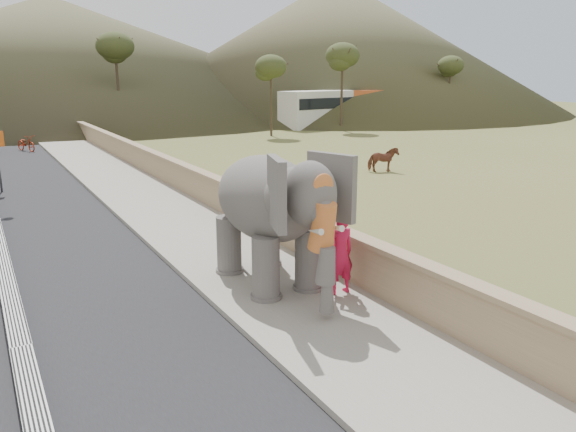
# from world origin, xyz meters

# --- Properties ---
(ground) EXTENTS (160.00, 160.00, 0.00)m
(ground) POSITION_xyz_m (0.00, 0.00, 0.00)
(ground) COLOR olive
(ground) RESTS_ON ground
(walkway) EXTENTS (3.00, 120.00, 0.15)m
(walkway) POSITION_xyz_m (0.00, 10.00, 0.07)
(walkway) COLOR #9E9687
(walkway) RESTS_ON ground
(parapet) EXTENTS (0.30, 120.00, 1.10)m
(parapet) POSITION_xyz_m (1.65, 10.00, 0.55)
(parapet) COLOR tan
(parapet) RESTS_ON ground
(cow) EXTENTS (1.53, 1.04, 1.18)m
(cow) POSITION_xyz_m (11.55, 11.69, 0.59)
(cow) COLOR brown
(cow) RESTS_ON ground
(distant_car) EXTENTS (4.56, 3.17, 1.44)m
(distant_car) POSITION_xyz_m (19.49, 35.58, 0.72)
(distant_car) COLOR silver
(distant_car) RESTS_ON ground
(bus_white) EXTENTS (11.28, 4.62, 3.10)m
(bus_white) POSITION_xyz_m (22.97, 32.80, 1.55)
(bus_white) COLOR silver
(bus_white) RESTS_ON ground
(bus_orange) EXTENTS (11.27, 4.53, 3.10)m
(bus_orange) POSITION_xyz_m (29.95, 31.94, 1.55)
(bus_orange) COLOR #CC5424
(bus_orange) RESTS_ON ground
(hill_right) EXTENTS (56.00, 56.00, 16.00)m
(hill_right) POSITION_xyz_m (36.00, 52.00, 8.00)
(hill_right) COLOR brown
(hill_right) RESTS_ON ground
(hill_far) EXTENTS (80.00, 80.00, 14.00)m
(hill_far) POSITION_xyz_m (5.00, 70.00, 7.00)
(hill_far) COLOR brown
(hill_far) RESTS_ON ground
(elephant_and_man) EXTENTS (2.28, 4.00, 2.89)m
(elephant_and_man) POSITION_xyz_m (0.02, 1.26, 1.58)
(elephant_and_man) COLOR slate
(elephant_and_man) RESTS_ON ground
(motorcyclist) EXTENTS (2.82, 1.93, 1.76)m
(motorcyclist) POSITION_xyz_m (-3.09, 27.89, 0.67)
(motorcyclist) COLOR maroon
(motorcyclist) RESTS_ON ground
(trees) EXTENTS (48.36, 41.06, 8.75)m
(trees) POSITION_xyz_m (0.92, 27.56, 3.89)
(trees) COLOR #473828
(trees) RESTS_ON ground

